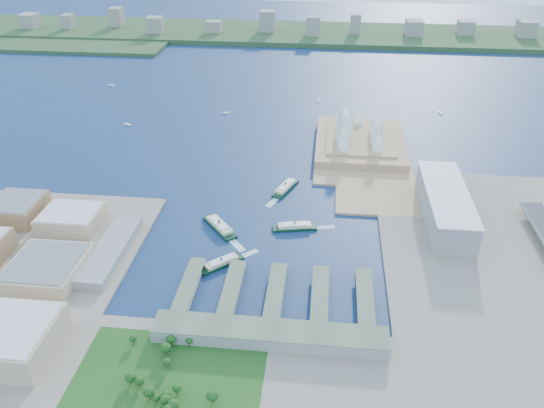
# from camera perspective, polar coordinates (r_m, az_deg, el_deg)

# --- Properties ---
(ground) EXTENTS (3000.00, 3000.00, 0.00)m
(ground) POSITION_cam_1_polar(r_m,az_deg,el_deg) (573.16, -0.25, -4.97)
(ground) COLOR #0E2043
(ground) RESTS_ON ground
(east_land) EXTENTS (240.00, 500.00, 3.00)m
(east_land) POSITION_cam_1_polar(r_m,az_deg,el_deg) (562.26, 24.55, -8.89)
(east_land) COLOR gray
(east_land) RESTS_ON ground
(peninsula) EXTENTS (135.00, 220.00, 3.00)m
(peninsula) POSITION_cam_1_polar(r_m,az_deg,el_deg) (797.54, 9.60, 5.58)
(peninsula) COLOR tan
(peninsula) RESTS_ON ground
(far_shore) EXTENTS (2200.00, 260.00, 12.00)m
(far_shore) POSITION_cam_1_polar(r_m,az_deg,el_deg) (1480.58, 4.18, 17.79)
(far_shore) COLOR #2D4926
(far_shore) RESTS_ON ground
(opera_house) EXTENTS (134.00, 180.00, 58.00)m
(opera_house) POSITION_cam_1_polar(r_m,az_deg,el_deg) (803.59, 9.55, 8.16)
(opera_house) COLOR white
(opera_house) RESTS_ON peninsula
(toaster_building) EXTENTS (45.00, 155.00, 35.00)m
(toaster_building) POSITION_cam_1_polar(r_m,az_deg,el_deg) (642.85, 18.13, -0.19)
(toaster_building) COLOR gray
(toaster_building) RESTS_ON east_land
(west_buildings) EXTENTS (200.00, 280.00, 27.00)m
(west_buildings) POSITION_cam_1_polar(r_m,az_deg,el_deg) (588.72, -26.18, -5.58)
(west_buildings) COLOR #936D49
(west_buildings) RESTS_ON west_land
(ferry_wharves) EXTENTS (184.00, 90.00, 9.30)m
(ferry_wharves) POSITION_cam_1_polar(r_m,az_deg,el_deg) (510.24, 0.39, -9.53)
(ferry_wharves) COLOR #505D46
(ferry_wharves) RESTS_ON ground
(terminal_building) EXTENTS (200.00, 28.00, 12.00)m
(terminal_building) POSITION_cam_1_polar(r_m,az_deg,el_deg) (463.13, -0.26, -13.89)
(terminal_building) COLOR gray
(terminal_building) RESTS_ON south_land
(park) EXTENTS (150.00, 110.00, 16.00)m
(park) POSITION_cam_1_polar(r_m,az_deg,el_deg) (437.49, -11.42, -17.74)
(park) COLOR #194714
(park) RESTS_ON south_land
(far_skyline) EXTENTS (1900.00, 140.00, 55.00)m
(far_skyline) POSITION_cam_1_polar(r_m,az_deg,el_deg) (1453.95, 4.20, 18.91)
(far_skyline) COLOR gray
(far_skyline) RESTS_ON far_shore
(ferry_a) EXTENTS (47.50, 53.52, 10.82)m
(ferry_a) POSITION_cam_1_polar(r_m,az_deg,el_deg) (607.97, -5.68, -2.21)
(ferry_a) COLOR black
(ferry_a) RESTS_ON ground
(ferry_b) EXTENTS (32.24, 54.70, 10.10)m
(ferry_b) POSITION_cam_1_polar(r_m,az_deg,el_deg) (684.48, 1.47, 1.94)
(ferry_b) COLOR black
(ferry_b) RESTS_ON ground
(ferry_c) EXTENTS (44.34, 41.60, 9.17)m
(ferry_c) POSITION_cam_1_polar(r_m,az_deg,el_deg) (551.45, -5.45, -6.17)
(ferry_c) COLOR black
(ferry_c) RESTS_ON ground
(ferry_d) EXTENTS (51.89, 22.79, 9.52)m
(ferry_d) POSITION_cam_1_polar(r_m,az_deg,el_deg) (605.48, 2.46, -2.30)
(ferry_d) COLOR black
(ferry_d) RESTS_ON ground
(boat_a) EXTENTS (15.14, 9.89, 2.89)m
(boat_a) POSITION_cam_1_polar(r_m,az_deg,el_deg) (916.25, -15.27, 8.29)
(boat_a) COLOR white
(boat_a) RESTS_ON ground
(boat_b) EXTENTS (11.69, 7.26, 2.98)m
(boat_b) POSITION_cam_1_polar(r_m,az_deg,el_deg) (936.33, -4.93, 9.75)
(boat_b) COLOR white
(boat_b) RESTS_ON ground
(boat_c) EXTENTS (6.69, 13.53, 2.93)m
(boat_c) POSITION_cam_1_polar(r_m,az_deg,el_deg) (977.70, 17.65, 9.33)
(boat_c) COLOR white
(boat_c) RESTS_ON ground
(boat_d) EXTENTS (16.20, 9.03, 2.70)m
(boat_d) POSITION_cam_1_polar(r_m,az_deg,el_deg) (1122.16, -16.86, 12.14)
(boat_d) COLOR white
(boat_d) RESTS_ON ground
(boat_e) EXTENTS (5.06, 11.39, 2.70)m
(boat_e) POSITION_cam_1_polar(r_m,az_deg,el_deg) (993.35, 5.03, 10.99)
(boat_e) COLOR white
(boat_e) RESTS_ON ground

